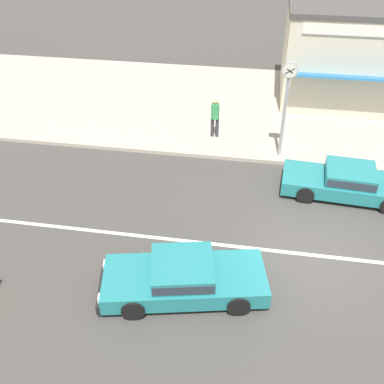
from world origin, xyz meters
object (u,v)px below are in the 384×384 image
street_clock (287,91)px  pedestrian_near_clock (215,115)px  sedan_teal_3 (348,182)px  shopfront_corner_warung (359,53)px  sedan_teal_2 (183,277)px

street_clock → pedestrian_near_clock: street_clock is taller
sedan_teal_3 → street_clock: (-2.34, 2.13, 2.29)m
street_clock → shopfront_corner_warung: size_ratio=0.54×
street_clock → pedestrian_near_clock: (-2.71, 1.11, -1.68)m
sedan_teal_3 → sedan_teal_2: bearing=-132.0°
sedan_teal_2 → shopfront_corner_warung: 15.03m
street_clock → shopfront_corner_warung: (3.40, 6.21, -0.45)m
shopfront_corner_warung → sedan_teal_2: bearing=-113.2°
street_clock → sedan_teal_3: bearing=-42.2°
sedan_teal_2 → pedestrian_near_clock: size_ratio=2.75×
sedan_teal_3 → pedestrian_near_clock: bearing=147.4°
pedestrian_near_clock → street_clock: bearing=-22.3°
street_clock → shopfront_corner_warung: 7.09m
sedan_teal_3 → shopfront_corner_warung: (1.06, 8.34, 1.84)m
street_clock → pedestrian_near_clock: size_ratio=2.20×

